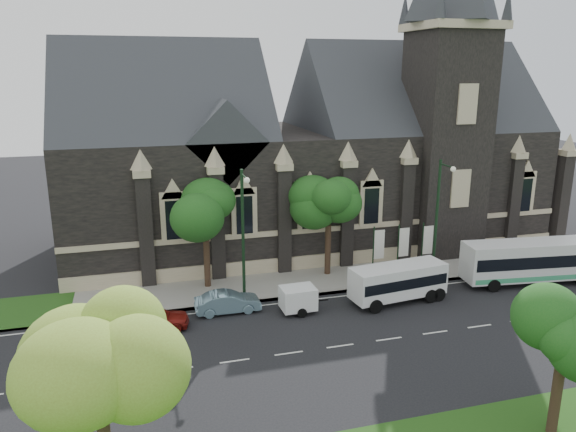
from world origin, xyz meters
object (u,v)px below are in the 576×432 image
object	(u,v)px
street_lamp_near	(438,215)
banner_flag_left	(377,248)
tree_walk_left	(207,209)
shuttle_bus	(398,281)
tree_park_near	(103,343)
tour_coach	(536,260)
tree_park_east	(565,332)
box_trailer	(298,298)
banner_flag_right	(426,243)
sedan	(228,302)
car_far_red	(153,318)
banner_flag_center	(402,245)
tree_walk_right	(331,199)
street_lamp_mid	(244,230)

from	to	relation	value
street_lamp_near	banner_flag_left	bearing A→B (deg)	152.82
tree_walk_left	shuttle_bus	bearing A→B (deg)	-27.03
tree_park_near	tour_coach	distance (m)	32.24
tree_park_east	banner_flag_left	bearing A→B (deg)	89.65
tree_park_near	tour_coach	size ratio (longest dim) A/B	0.78
tree_park_near	shuttle_bus	bearing A→B (deg)	37.38
tree_park_east	box_trailer	size ratio (longest dim) A/B	1.99
banner_flag_right	sedan	bearing A→B (deg)	-169.52
car_far_red	tree_walk_left	bearing A→B (deg)	-31.33
tree_park_east	tour_coach	xyz separation A→B (m)	(10.81, 14.34, -2.90)
tree_walk_left	banner_flag_center	distance (m)	14.58
street_lamp_near	banner_flag_left	xyz separation A→B (m)	(-3.71, 1.91, -2.73)
shuttle_bus	sedan	bearing A→B (deg)	166.09
tree_park_near	box_trailer	size ratio (longest dim) A/B	2.71
banner_flag_right	tree_walk_right	bearing A→B (deg)	166.40
street_lamp_mid	banner_flag_right	distance (m)	14.67
tree_park_east	tour_coach	distance (m)	18.19
shuttle_bus	tree_park_near	bearing A→B (deg)	-149.50
banner_flag_center	sedan	bearing A→B (deg)	-168.02
tree_park_near	sedan	xyz separation A→B (m)	(6.46, 14.89, -5.73)
tree_walk_right	street_lamp_near	world-z (taller)	street_lamp_near
tree_walk_right	car_far_red	distance (m)	15.29
banner_flag_right	tour_coach	bearing A→B (deg)	-30.72
sedan	tree_walk_left	bearing A→B (deg)	6.38
tree_walk_left	car_far_red	distance (m)	8.72
tree_walk_left	street_lamp_near	world-z (taller)	street_lamp_near
street_lamp_near	street_lamp_mid	size ratio (longest dim) A/B	1.00
tree_park_near	banner_flag_left	xyz separation A→B (m)	(18.06, 17.77, -4.03)
car_far_red	tree_park_near	bearing A→B (deg)	177.44
tree_park_east	tree_walk_left	distance (m)	23.36
tree_walk_right	banner_flag_center	xyz separation A→B (m)	(5.08, -1.71, -3.43)
banner_flag_left	sedan	distance (m)	12.07
street_lamp_near	tree_park_east	bearing A→B (deg)	-103.11
tree_walk_right	sedan	size ratio (longest dim) A/B	1.87
banner_flag_center	banner_flag_right	xyz separation A→B (m)	(2.00, 0.00, 0.00)
street_lamp_near	banner_flag_right	world-z (taller)	street_lamp_near
banner_flag_center	shuttle_bus	distance (m)	4.97
tree_park_near	street_lamp_mid	world-z (taller)	street_lamp_mid
street_lamp_mid	banner_flag_center	world-z (taller)	street_lamp_mid
street_lamp_mid	banner_flag_left	bearing A→B (deg)	10.50
tree_walk_left	tree_park_near	bearing A→B (deg)	-107.05
tree_walk_right	sedan	world-z (taller)	tree_walk_right
tour_coach	street_lamp_mid	bearing A→B (deg)	-178.84
box_trailer	banner_flag_center	bearing A→B (deg)	22.46
box_trailer	sedan	world-z (taller)	box_trailer
tree_walk_left	street_lamp_near	distance (m)	16.22
tree_walk_right	street_lamp_near	size ratio (longest dim) A/B	0.87
tree_walk_right	tour_coach	bearing A→B (deg)	-22.45
banner_flag_right	tour_coach	distance (m)	7.82
tree_walk_left	box_trailer	distance (m)	8.92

